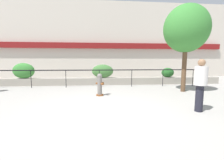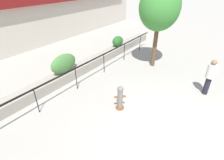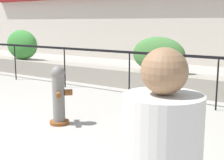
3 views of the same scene
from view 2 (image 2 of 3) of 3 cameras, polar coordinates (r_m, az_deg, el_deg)
name	(u,v)px [view 2 (image 2 of 3)]	position (r m, az deg, el deg)	size (l,w,h in m)	color
ground_plane	(175,134)	(6.85, 20.00, -16.12)	(120.00, 120.00, 0.00)	#9E9991
planter_wall_low	(62,78)	(9.45, -16.01, 0.68)	(18.00, 0.70, 0.50)	gray
fence_railing_segment	(75,71)	(8.33, -11.91, 3.04)	(15.00, 0.05, 1.15)	black
hedge_bush_1	(64,63)	(9.25, -15.51, 5.22)	(1.53, 0.57, 0.96)	#427538
hedge_bush_2	(118,41)	(12.66, 1.90, 12.54)	(0.93, 0.67, 0.71)	#235B23
fire_hydrant	(120,97)	(7.15, 2.66, -5.67)	(0.50, 0.50, 1.08)	brown
street_tree	(160,7)	(10.30, 15.34, 21.87)	(2.39, 2.15, 4.67)	brown
pedestrian	(210,75)	(8.97, 29.41, 1.36)	(0.50, 0.50, 1.73)	black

